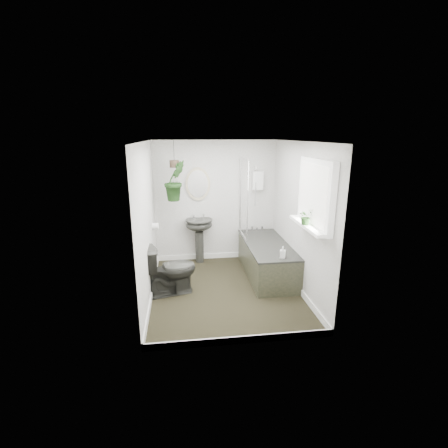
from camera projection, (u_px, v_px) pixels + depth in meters
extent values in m
cube|color=black|center=(225.00, 290.00, 5.18)|extent=(2.30, 2.80, 0.02)
cube|color=white|center=(225.00, 141.00, 4.56)|extent=(2.30, 2.80, 0.02)
cube|color=silver|center=(215.00, 202.00, 6.22)|extent=(2.30, 0.02, 2.30)
cube|color=silver|center=(243.00, 253.00, 3.52)|extent=(2.30, 0.02, 2.30)
cube|color=silver|center=(147.00, 223.00, 4.72)|extent=(0.02, 2.80, 2.30)
cube|color=silver|center=(299.00, 218.00, 5.01)|extent=(0.02, 2.80, 2.30)
cube|color=white|center=(225.00, 287.00, 5.16)|extent=(2.30, 2.80, 0.10)
cube|color=white|center=(258.00, 180.00, 6.14)|extent=(0.20, 0.10, 0.35)
ellipsoid|color=#BEB08F|center=(198.00, 184.00, 6.04)|extent=(0.46, 0.03, 0.62)
cylinder|color=black|center=(176.00, 190.00, 6.01)|extent=(0.04, 0.04, 0.22)
cylinder|color=white|center=(155.00, 226.00, 5.47)|extent=(0.11, 0.11, 0.11)
cube|color=white|center=(316.00, 194.00, 4.20)|extent=(0.08, 1.00, 0.90)
cube|color=white|center=(308.00, 225.00, 4.31)|extent=(0.18, 1.00, 0.04)
cube|color=white|center=(312.00, 194.00, 4.20)|extent=(0.01, 0.86, 0.76)
imported|color=#262723|center=(170.00, 269.00, 4.98)|extent=(0.86, 0.61, 0.79)
imported|color=black|center=(306.00, 216.00, 4.24)|extent=(0.24, 0.23, 0.22)
imported|color=black|center=(175.00, 181.00, 5.55)|extent=(0.48, 0.45, 0.69)
imported|color=black|center=(283.00, 252.00, 4.92)|extent=(0.10, 0.11, 0.18)
cylinder|color=#3E2F22|center=(174.00, 164.00, 5.48)|extent=(0.16, 0.16, 0.12)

